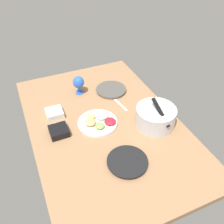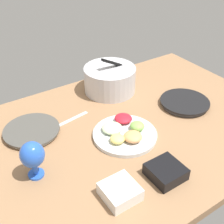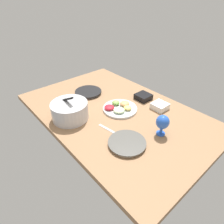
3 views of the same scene
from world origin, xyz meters
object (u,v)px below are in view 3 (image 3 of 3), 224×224
at_px(dinner_plate_left, 127,143).
at_px(hurricane_glass_blue, 163,123).
at_px(fruit_platter, 120,108).
at_px(square_bowl_white, 160,106).
at_px(mixing_bowl, 70,110).
at_px(dinner_plate_right, 88,92).
at_px(square_bowl_black, 143,96).

distance_m(dinner_plate_left, hurricane_glass_blue, 0.28).
xyz_separation_m(dinner_plate_left, fruit_platter, (0.34, -0.25, 0.01)).
distance_m(fruit_platter, square_bowl_white, 0.34).
height_order(dinner_plate_left, mixing_bowl, mixing_bowl).
relative_size(dinner_plate_right, square_bowl_black, 2.01).
height_order(dinner_plate_right, square_bowl_white, square_bowl_white).
height_order(dinner_plate_left, fruit_platter, fruit_platter).
distance_m(dinner_plate_right, square_bowl_black, 0.52).
relative_size(mixing_bowl, square_bowl_black, 2.33).
xyz_separation_m(fruit_platter, square_bowl_black, (-0.01, -0.28, 0.01)).
xyz_separation_m(dinner_plate_right, square_bowl_white, (-0.62, -0.30, 0.01)).
bearing_deg(fruit_platter, mixing_bowl, 65.98).
distance_m(dinner_plate_left, fruit_platter, 0.42).
distance_m(dinner_plate_left, mixing_bowl, 0.52).
bearing_deg(square_bowl_white, square_bowl_black, -4.89).
height_order(fruit_platter, square_bowl_black, fruit_platter).
relative_size(dinner_plate_left, fruit_platter, 0.88).
relative_size(fruit_platter, square_bowl_white, 2.37).
height_order(fruit_platter, square_bowl_white, fruit_platter).
relative_size(mixing_bowl, hurricane_glass_blue, 1.86).
bearing_deg(square_bowl_black, hurricane_glass_blue, 145.75).
xyz_separation_m(square_bowl_black, square_bowl_white, (-0.20, 0.02, 0.00)).
bearing_deg(fruit_platter, hurricane_glass_blue, -179.10).
bearing_deg(square_bowl_white, dinner_plate_left, 104.00).
distance_m(fruit_platter, square_bowl_black, 0.28).
bearing_deg(dinner_plate_right, mixing_bowl, 125.48).
bearing_deg(square_bowl_white, hurricane_glass_blue, 128.72).
xyz_separation_m(dinner_plate_left, square_bowl_black, (0.33, -0.53, 0.01)).
distance_m(dinner_plate_right, hurricane_glass_blue, 0.83).
xyz_separation_m(fruit_platter, square_bowl_white, (-0.21, -0.27, 0.01)).
height_order(hurricane_glass_blue, square_bowl_black, hurricane_glass_blue).
distance_m(dinner_plate_right, square_bowl_white, 0.69).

